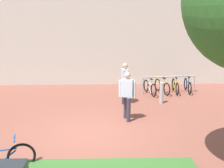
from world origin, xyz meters
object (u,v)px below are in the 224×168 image
bollard_steel (161,93)px  person_casual_tan (125,81)px  bike_rack_cluster (169,86)px  person_shirt_white (127,93)px

bollard_steel → person_casual_tan: size_ratio=0.52×
person_casual_tan → bike_rack_cluster: bearing=36.4°
bollard_steel → person_casual_tan: bearing=177.8°
bollard_steel → person_shirt_white: size_ratio=0.52×
bike_rack_cluster → person_shirt_white: (-2.32, -3.66, 0.64)m
person_casual_tan → person_shirt_white: bearing=-92.0°
bollard_steel → person_shirt_white: person_shirt_white is taller
person_casual_tan → bollard_steel: bearing=-2.2°
bollard_steel → bike_rack_cluster: bearing=67.6°
person_shirt_white → bollard_steel: bearing=50.2°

